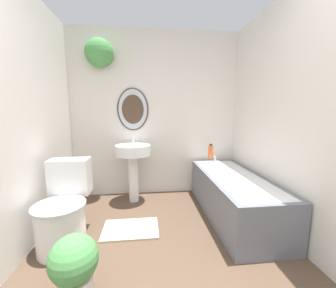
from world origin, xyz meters
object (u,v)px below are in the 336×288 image
at_px(toilet, 64,212).
at_px(shampoo_bottle, 211,151).
at_px(bathtub, 233,195).
at_px(potted_plant, 74,266).
at_px(pedestal_sink, 133,158).

bearing_deg(toilet, shampoo_bottle, 29.20).
bearing_deg(bathtub, toilet, -169.51).
bearing_deg(toilet, bathtub, 10.49).
xyz_separation_m(toilet, potted_plant, (0.30, -0.65, -0.06)).
relative_size(toilet, bathtub, 0.49).
distance_m(pedestal_sink, potted_plant, 1.61).
relative_size(pedestal_sink, bathtub, 0.57).
relative_size(shampoo_bottle, potted_plant, 0.44).
bearing_deg(pedestal_sink, shampoo_bottle, 3.47).
xyz_separation_m(bathtub, potted_plant, (-1.51, -0.98, -0.00)).
xyz_separation_m(toilet, pedestal_sink, (0.60, 0.89, 0.29)).
height_order(bathtub, potted_plant, bathtub).
height_order(toilet, shampoo_bottle, shampoo_bottle).
bearing_deg(bathtub, potted_plant, -146.91).
distance_m(toilet, bathtub, 1.84).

